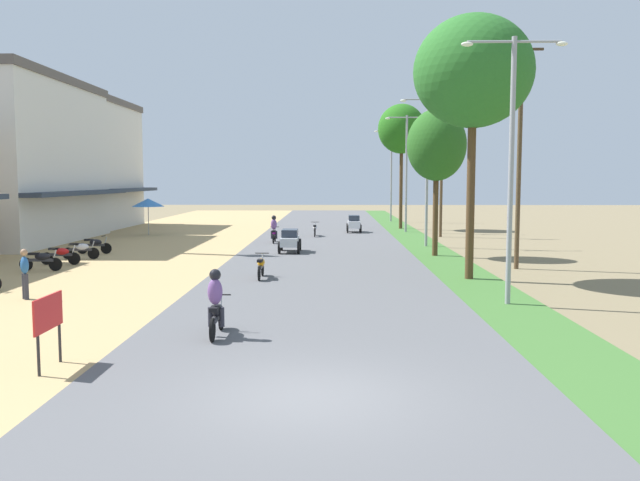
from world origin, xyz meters
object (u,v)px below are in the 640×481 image
(parked_motorbike_sixth, at_px, (81,249))
(streetlamp_mid, at_px, (427,161))
(pedestrian_on_shoulder, at_px, (25,271))
(streetlamp_farthest, at_px, (391,169))
(parked_motorbike_fifth, at_px, (61,254))
(motorbike_foreground_rider, at_px, (216,305))
(motorbike_ahead_third, at_px, (274,230))
(utility_pole_near, at_px, (519,150))
(parked_motorbike_fourth, at_px, (41,259))
(parked_motorbike_seventh, at_px, (95,244))
(vendor_umbrella, at_px, (148,203))
(street_signboard, at_px, (48,318))
(streetlamp_near, at_px, (511,153))
(streetlamp_far, at_px, (406,166))
(car_hatchback_white, at_px, (354,223))
(median_tree_nearest, at_px, (473,72))
(motorbike_ahead_fourth, at_px, (315,229))
(motorbike_ahead_second, at_px, (261,265))
(median_tree_third, at_px, (402,129))
(utility_pole_far, at_px, (441,170))
(median_tree_second, at_px, (437,146))
(car_sedan_silver, at_px, (290,239))

(parked_motorbike_sixth, bearing_deg, streetlamp_mid, 20.49)
(pedestrian_on_shoulder, bearing_deg, streetlamp_farthest, 69.07)
(parked_motorbike_fifth, xyz_separation_m, streetlamp_mid, (17.59, 8.65, 4.35))
(motorbike_foreground_rider, relative_size, motorbike_ahead_third, 1.00)
(parked_motorbike_sixth, distance_m, utility_pole_near, 20.79)
(parked_motorbike_fourth, xyz_separation_m, parked_motorbike_sixth, (0.10, 4.11, 0.00))
(parked_motorbike_seventh, bearing_deg, streetlamp_mid, 13.57)
(vendor_umbrella, bearing_deg, streetlamp_farthest, 40.47)
(street_signboard, distance_m, motorbike_ahead_third, 26.56)
(parked_motorbike_fifth, bearing_deg, motorbike_foreground_rider, -55.01)
(streetlamp_mid, bearing_deg, streetlamp_near, -90.00)
(streetlamp_far, bearing_deg, parked_motorbike_sixth, -135.86)
(parked_motorbike_sixth, xyz_separation_m, pedestrian_on_shoulder, (2.27, -10.59, 0.41))
(parked_motorbike_sixth, distance_m, car_hatchback_white, 21.22)
(median_tree_nearest, xyz_separation_m, streetlamp_near, (0.12, -5.14, -3.20))
(streetlamp_mid, distance_m, streetlamp_far, 10.43)
(vendor_umbrella, relative_size, motorbike_ahead_fourth, 1.40)
(parked_motorbike_fifth, distance_m, motorbike_ahead_second, 10.23)
(parked_motorbike_fifth, distance_m, utility_pole_near, 20.73)
(vendor_umbrella, height_order, median_tree_third, median_tree_third)
(streetlamp_mid, bearing_deg, vendor_umbrella, 158.23)
(parked_motorbike_fifth, relative_size, motorbike_ahead_fourth, 1.00)
(parked_motorbike_seventh, xyz_separation_m, utility_pole_near, (20.28, -4.89, 4.58))
(parked_motorbike_seventh, relative_size, vendor_umbrella, 0.71)
(parked_motorbike_fifth, xyz_separation_m, parked_motorbike_seventh, (-0.07, 4.39, 0.00))
(median_tree_nearest, distance_m, utility_pole_far, 19.70)
(median_tree_second, relative_size, median_tree_third, 0.76)
(street_signboard, bearing_deg, streetlamp_far, 72.48)
(parked_motorbike_fourth, distance_m, car_sedan_silver, 12.31)
(streetlamp_near, distance_m, motorbike_ahead_fourth, 25.19)
(median_tree_second, bearing_deg, streetlamp_far, 89.14)
(pedestrian_on_shoulder, height_order, motorbike_foreground_rider, motorbike_foreground_rider)
(streetlamp_far, bearing_deg, motorbike_foreground_rider, -104.20)
(motorbike_ahead_second, bearing_deg, parked_motorbike_seventh, 138.66)
(pedestrian_on_shoulder, relative_size, car_sedan_silver, 0.72)
(car_hatchback_white, xyz_separation_m, motorbike_ahead_third, (-5.08, -8.03, 0.11))
(median_tree_third, distance_m, car_hatchback_white, 8.89)
(parked_motorbike_seventh, height_order, car_hatchback_white, car_hatchback_white)
(streetlamp_near, relative_size, utility_pole_near, 0.82)
(streetlamp_mid, distance_m, utility_pole_far, 7.11)
(parked_motorbike_fourth, xyz_separation_m, street_signboard, (6.47, -14.14, 0.55))
(vendor_umbrella, distance_m, car_hatchback_white, 14.55)
(median_tree_second, height_order, motorbike_ahead_third, median_tree_second)
(street_signboard, height_order, utility_pole_near, utility_pole_near)
(streetlamp_farthest, height_order, motorbike_foreground_rider, streetlamp_farthest)
(parked_motorbike_fifth, height_order, streetlamp_near, streetlamp_near)
(motorbike_ahead_third, bearing_deg, parked_motorbike_seventh, -145.80)
(parked_motorbike_fourth, bearing_deg, motorbike_ahead_second, -11.81)
(motorbike_foreground_rider, bearing_deg, parked_motorbike_sixth, 120.87)
(parked_motorbike_seventh, distance_m, streetlamp_near, 22.51)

